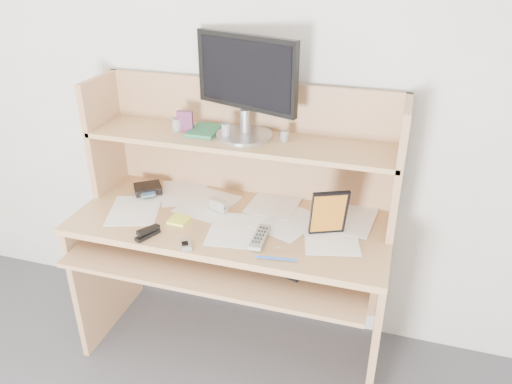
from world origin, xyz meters
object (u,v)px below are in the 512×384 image
(desk, at_px, (237,221))
(tv_remote, at_px, (260,237))
(monitor, at_px, (246,84))
(game_case, at_px, (329,213))
(keyboard, at_px, (265,256))

(desk, height_order, tv_remote, desk)
(monitor, bearing_deg, game_case, -6.82)
(keyboard, distance_m, tv_remote, 0.10)
(monitor, bearing_deg, tv_remote, -44.34)
(desk, relative_size, keyboard, 3.34)
(desk, xyz_separation_m, monitor, (0.01, 0.11, 0.62))
(tv_remote, relative_size, monitor, 0.37)
(tv_remote, relative_size, game_case, 0.85)
(desk, bearing_deg, tv_remote, -50.14)
(keyboard, xyz_separation_m, monitor, (-0.17, 0.30, 0.65))
(desk, height_order, monitor, monitor)
(game_case, distance_m, monitor, 0.65)
(game_case, bearing_deg, tv_remote, 179.83)
(tv_remote, distance_m, game_case, 0.30)
(desk, distance_m, monitor, 0.63)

